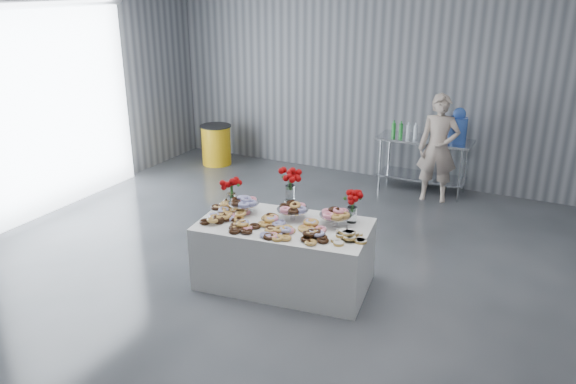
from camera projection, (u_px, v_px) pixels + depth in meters
name	position (u px, v px, depth m)	size (l,w,h in m)	color
ground	(252.00, 292.00, 6.33)	(9.00, 9.00, 0.00)	#33353A
room_walls	(226.00, 51.00, 5.57)	(8.04, 9.04, 4.02)	gray
display_table	(284.00, 254.00, 6.39)	(1.90, 1.00, 0.75)	silver
prep_table	(423.00, 155.00, 9.17)	(1.50, 0.60, 0.90)	silver
donut_mounds	(282.00, 222.00, 6.20)	(1.80, 0.80, 0.09)	gold
cake_stand_left	(244.00, 202.00, 6.51)	(0.36, 0.36, 0.17)	silver
cake_stand_mid	(293.00, 208.00, 6.32)	(0.36, 0.36, 0.17)	silver
cake_stand_right	(336.00, 214.00, 6.17)	(0.36, 0.36, 0.17)	silver
danish_pile	(347.00, 234.00, 5.87)	(0.48, 0.48, 0.11)	silver
bouquet_left	(231.00, 184.00, 6.60)	(0.26, 0.26, 0.42)	white
bouquet_right	(353.00, 197.00, 6.20)	(0.26, 0.26, 0.42)	white
bouquet_center	(290.00, 181.00, 6.45)	(0.26, 0.26, 0.57)	silver
water_jug	(458.00, 127.00, 8.77)	(0.28, 0.28, 0.55)	#4477E8
drink_bottles	(404.00, 130.00, 9.07)	(0.54, 0.08, 0.27)	#268C33
person	(438.00, 148.00, 8.72)	(0.62, 0.41, 1.70)	#CC8C93
trash_barrel	(216.00, 145.00, 10.63)	(0.59, 0.59, 0.75)	gold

